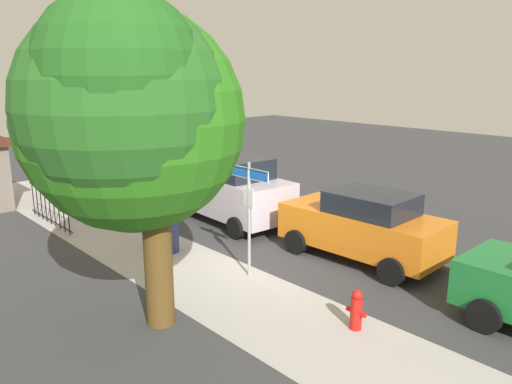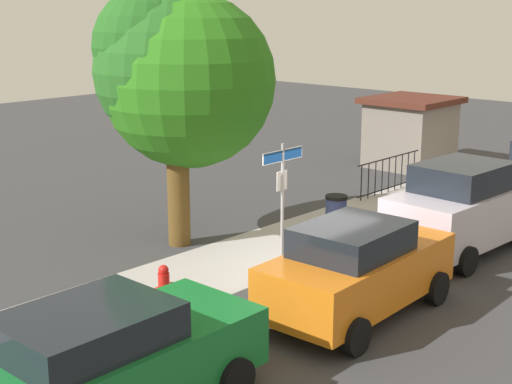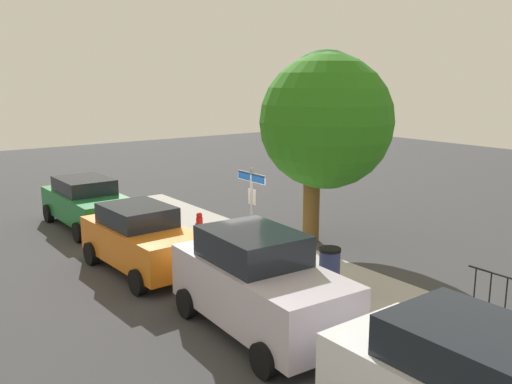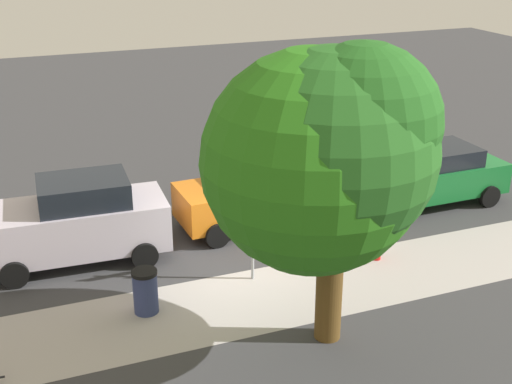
# 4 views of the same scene
# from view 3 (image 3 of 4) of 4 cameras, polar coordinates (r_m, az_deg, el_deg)

# --- Properties ---
(ground_plane) EXTENTS (60.00, 60.00, 0.00)m
(ground_plane) POSITION_cam_3_polar(r_m,az_deg,el_deg) (15.34, -1.32, -7.69)
(ground_plane) COLOR #38383A
(sidewalk_strip) EXTENTS (24.00, 2.60, 0.00)m
(sidewalk_strip) POSITION_cam_3_polar(r_m,az_deg,el_deg) (14.67, 7.47, -8.70)
(sidewalk_strip) COLOR #AAA4A1
(sidewalk_strip) RESTS_ON ground_plane
(street_sign) EXTENTS (1.25, 0.07, 2.69)m
(street_sign) POSITION_cam_3_polar(r_m,az_deg,el_deg) (15.18, -0.48, -0.52)
(street_sign) COLOR #9EA0A5
(street_sign) RESTS_ON ground_plane
(shade_tree) EXTENTS (4.09, 4.11, 5.96)m
(shade_tree) POSITION_cam_3_polar(r_m,az_deg,el_deg) (16.98, 7.28, 7.94)
(shade_tree) COLOR brown
(shade_tree) RESTS_ON ground_plane
(car_green) EXTENTS (4.56, 2.07, 1.69)m
(car_green) POSITION_cam_3_polar(r_m,az_deg,el_deg) (19.93, -17.03, -1.03)
(car_green) COLOR #176E2E
(car_green) RESTS_ON ground_plane
(car_orange) EXTENTS (4.17, 2.09, 1.77)m
(car_orange) POSITION_cam_3_polar(r_m,az_deg,el_deg) (15.04, -11.76, -4.74)
(car_orange) COLOR orange
(car_orange) RESTS_ON ground_plane
(car_silver) EXTENTS (4.42, 2.20, 2.09)m
(car_silver) POSITION_cam_3_polar(r_m,az_deg,el_deg) (11.27, 0.25, -9.43)
(car_silver) COLOR silver
(car_silver) RESTS_ON ground_plane
(fire_hydrant) EXTENTS (0.42, 0.22, 0.78)m
(fire_hydrant) POSITION_cam_3_polar(r_m,az_deg,el_deg) (18.23, -5.86, -3.31)
(fire_hydrant) COLOR red
(fire_hydrant) RESTS_ON ground_plane
(trash_bin) EXTENTS (0.55, 0.55, 0.98)m
(trash_bin) POSITION_cam_3_polar(r_m,az_deg,el_deg) (13.94, 7.61, -7.67)
(trash_bin) COLOR navy
(trash_bin) RESTS_ON ground_plane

